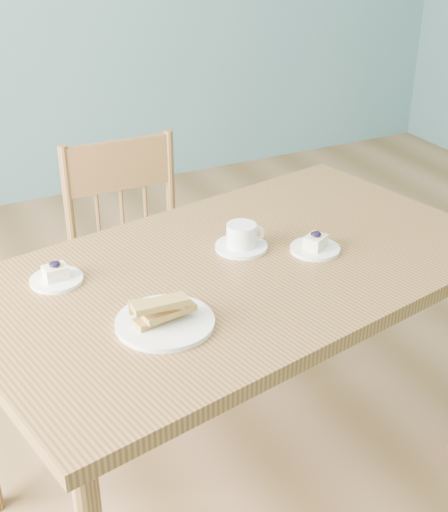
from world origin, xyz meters
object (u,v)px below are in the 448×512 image
Objects in this scene: coffee_cup at (242,238)px; biscotti_plate at (165,316)px; cheesecake_plate_far at (56,276)px; cheesecake_plate_near at (315,246)px; dining_table at (238,289)px; dining_chair at (138,270)px.

coffee_cup is 0.63× the size of biscotti_plate.
cheesecake_plate_near is at bearing -12.57° from cheesecake_plate_far.
dining_table is at bearing 174.27° from cheesecake_plate_near.
dining_chair is 0.92m from biscotti_plate.
coffee_cup is at bearing -5.48° from cheesecake_plate_far.
dining_table is 1.73× the size of dining_chair.
dining_chair reaches higher than biscotti_plate.
cheesecake_plate_far is (-0.40, -0.50, 0.33)m from dining_chair.
cheesecake_plate_near reaches higher than cheesecake_plate_far.
biscotti_plate is at bearing -60.99° from cheesecake_plate_far.
coffee_cup is (0.05, 0.08, 0.11)m from dining_table.
dining_chair reaches higher than cheesecake_plate_near.
cheesecake_plate_near is 1.02× the size of cheesecake_plate_far.
dining_chair is 6.20× the size of coffee_cup.
coffee_cup is (0.13, -0.55, 0.35)m from dining_chair.
coffee_cup is at bearing 149.32° from cheesecake_plate_near.
cheesecake_plate_near is 0.73m from cheesecake_plate_far.
dining_chair is 0.80m from cheesecake_plate_near.
biscotti_plate is (-0.53, -0.16, 0.01)m from cheesecake_plate_near.
dining_table is at bearing 32.12° from biscotti_plate.
coffee_cup reaches higher than dining_table.
dining_chair is 6.68× the size of cheesecake_plate_far.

